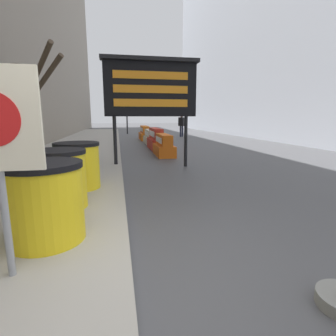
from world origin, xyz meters
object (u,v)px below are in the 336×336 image
object	(u,v)px
barrel_drum_foreground	(45,202)
jersey_barrier_orange_far	(164,146)
jersey_barrier_orange_near	(145,134)
traffic_light_near_curb	(126,97)
jersey_barrier_red_striped	(156,140)
jersey_barrier_cream	(150,138)
barrel_drum_back	(78,165)
pedestrian_worker	(182,124)
barrel_drum_middle	(58,179)
message_board	(151,89)
traffic_cone_near	(154,139)

from	to	relation	value
barrel_drum_foreground	jersey_barrier_orange_far	size ratio (longest dim) A/B	0.52
jersey_barrier_orange_near	traffic_light_near_curb	world-z (taller)	traffic_light_near_curb
jersey_barrier_red_striped	jersey_barrier_cream	xyz separation A→B (m)	(0.00, 2.42, -0.08)
barrel_drum_foreground	traffic_light_near_curb	world-z (taller)	traffic_light_near_curb
traffic_light_near_curb	jersey_barrier_orange_far	bearing A→B (deg)	-86.26
barrel_drum_back	pedestrian_worker	size ratio (longest dim) A/B	0.53
barrel_drum_middle	jersey_barrier_orange_near	xyz separation A→B (m)	(2.60, 12.95, -0.17)
barrel_drum_middle	traffic_light_near_curb	size ratio (longest dim) A/B	0.20
message_board	jersey_barrier_red_striped	world-z (taller)	message_board
jersey_barrier_orange_near	pedestrian_worker	world-z (taller)	pedestrian_worker
jersey_barrier_red_striped	pedestrian_worker	distance (m)	7.85
message_board	traffic_cone_near	world-z (taller)	message_board
jersey_barrier_orange_far	pedestrian_worker	world-z (taller)	pedestrian_worker
jersey_barrier_cream	pedestrian_worker	bearing A→B (deg)	58.29
barrel_drum_back	jersey_barrier_cream	bearing A→B (deg)	75.05
barrel_drum_foreground	jersey_barrier_red_striped	xyz separation A→B (m)	(2.51, 9.02, -0.15)
jersey_barrier_orange_far	pedestrian_worker	distance (m)	9.84
message_board	jersey_barrier_red_striped	xyz separation A→B (m)	(0.77, 4.41, -1.81)
pedestrian_worker	jersey_barrier_cream	bearing A→B (deg)	-72.04
jersey_barrier_red_striped	barrel_drum_foreground	bearing A→B (deg)	-105.54
barrel_drum_middle	jersey_barrier_red_striped	xyz separation A→B (m)	(2.60, 7.93, -0.15)
pedestrian_worker	message_board	bearing A→B (deg)	-58.17
jersey_barrier_red_striped	jersey_barrier_cream	distance (m)	2.42
barrel_drum_foreground	barrel_drum_middle	world-z (taller)	same
barrel_drum_back	jersey_barrier_red_striped	xyz separation A→B (m)	(2.47, 6.84, -0.15)
jersey_barrier_orange_far	jersey_barrier_cream	xyz separation A→B (m)	(0.00, 4.53, -0.02)
barrel_drum_back	jersey_barrier_orange_far	bearing A→B (deg)	62.41
jersey_barrier_orange_far	traffic_light_near_curb	xyz separation A→B (m)	(-0.87, 13.24, 2.72)
barrel_drum_middle	jersey_barrier_orange_near	distance (m)	13.20
barrel_drum_middle	jersey_barrier_cream	xyz separation A→B (m)	(2.60, 10.35, -0.23)
barrel_drum_back	jersey_barrier_red_striped	world-z (taller)	barrel_drum_back
jersey_barrier_orange_far	pedestrian_worker	bearing A→B (deg)	72.32
barrel_drum_middle	message_board	world-z (taller)	message_board
traffic_cone_near	pedestrian_worker	xyz separation A→B (m)	(2.88, 5.86, 0.61)
message_board	pedestrian_worker	distance (m)	12.30
barrel_drum_foreground	jersey_barrier_cream	size ratio (longest dim) A/B	0.41
jersey_barrier_cream	jersey_barrier_red_striped	bearing A→B (deg)	-90.00
message_board	jersey_barrier_cream	xyz separation A→B (m)	(0.77, 6.82, -1.89)
jersey_barrier_cream	jersey_barrier_orange_near	bearing A→B (deg)	90.00
barrel_drum_foreground	traffic_cone_near	xyz separation A→B (m)	(2.61, 10.40, -0.21)
barrel_drum_back	pedestrian_worker	xyz separation A→B (m)	(5.45, 14.08, 0.40)
jersey_barrier_orange_near	barrel_drum_foreground	bearing A→B (deg)	-100.13
barrel_drum_back	traffic_light_near_curb	distance (m)	18.21
jersey_barrier_cream	jersey_barrier_orange_near	distance (m)	2.60
traffic_cone_near	pedestrian_worker	distance (m)	6.56
barrel_drum_foreground	traffic_cone_near	world-z (taller)	barrel_drum_foreground
barrel_drum_middle	barrel_drum_back	bearing A→B (deg)	83.54
traffic_cone_near	jersey_barrier_cream	bearing A→B (deg)	95.57
barrel_drum_foreground	traffic_light_near_curb	size ratio (longest dim) A/B	0.20
jersey_barrier_orange_near	pedestrian_worker	xyz separation A→B (m)	(2.98, 2.23, 0.58)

